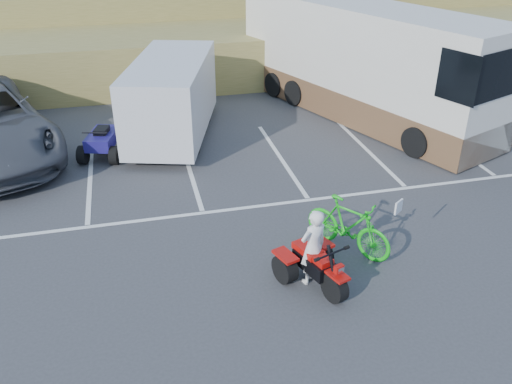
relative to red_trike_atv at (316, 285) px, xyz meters
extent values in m
plane|color=#3A3A3D|center=(-1.75, 0.87, 0.00)|extent=(100.00, 100.00, 0.00)
cube|color=white|center=(-4.45, 5.87, 0.00)|extent=(0.12, 5.00, 0.01)
cube|color=white|center=(-1.75, 5.87, 0.00)|extent=(0.12, 5.00, 0.01)
cube|color=white|center=(0.95, 5.87, 0.00)|extent=(0.12, 5.00, 0.01)
cube|color=white|center=(3.65, 5.87, 0.00)|extent=(0.12, 5.00, 0.01)
cube|color=white|center=(6.35, 5.87, 0.00)|extent=(0.12, 5.00, 0.01)
cube|color=white|center=(-1.75, 3.27, 0.00)|extent=(28.00, 0.12, 0.01)
cube|color=olive|center=(-1.75, 14.87, 1.00)|extent=(40.00, 6.00, 2.00)
cube|color=olive|center=(-1.75, 18.37, 2.00)|extent=(40.00, 4.00, 2.20)
imported|color=white|center=(-0.05, 0.14, 0.81)|extent=(0.68, 0.56, 1.62)
imported|color=#14BF19|center=(1.03, 0.99, 0.61)|extent=(1.66, 1.99, 1.23)
cube|color=silver|center=(-1.88, 8.28, 1.35)|extent=(3.49, 5.59, 2.17)
cylinder|color=black|center=(-1.88, 8.28, 0.30)|extent=(2.01, 1.13, 0.61)
cube|color=silver|center=(4.63, 8.79, 1.87)|extent=(6.14, 10.35, 3.65)
cube|color=brown|center=(4.63, 8.79, 0.56)|extent=(6.19, 10.37, 1.01)
cube|color=black|center=(6.53, 4.07, 2.64)|extent=(2.17, 0.89, 1.32)
camera|label=1|loc=(-3.16, -7.98, 6.72)|focal=38.00mm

